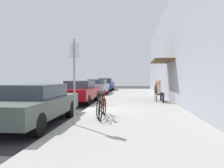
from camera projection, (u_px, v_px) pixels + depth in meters
name	position (u px, v px, depth m)	size (l,w,h in m)	color
ground_plane	(86.00, 111.00, 9.54)	(60.00, 60.00, 0.00)	#2D2D30
sidewalk_slab	(134.00, 105.00, 11.30)	(4.50, 32.00, 0.12)	#9E9B93
building_facade	(179.00, 46.00, 10.98)	(1.40, 32.00, 6.49)	#999EA8
parked_car_0	(34.00, 103.00, 6.79)	(1.80, 4.40, 1.33)	#47514C
parked_car_1	(80.00, 91.00, 12.68)	(1.80, 4.40, 1.37)	maroon
parked_car_2	(97.00, 87.00, 19.00)	(1.80, 4.40, 1.42)	#B7B7BC
parked_car_3	(105.00, 84.00, 24.81)	(1.80, 4.40, 1.51)	navy
parking_meter	(101.00, 90.00, 11.23)	(0.12, 0.10, 1.32)	slate
street_sign	(74.00, 75.00, 6.17)	(0.32, 0.06, 2.60)	gray
bicycle_0	(101.00, 107.00, 7.57)	(0.46, 1.71, 0.90)	black
bicycle_1	(103.00, 108.00, 7.26)	(0.46, 1.71, 0.90)	black
cafe_chair_0	(159.00, 94.00, 12.10)	(0.51, 0.51, 0.87)	black
seated_patron_0	(160.00, 90.00, 12.07)	(0.48, 0.42, 1.29)	#232838
cafe_chair_1	(157.00, 92.00, 13.06)	(0.48, 0.48, 0.87)	black
seated_patron_1	(158.00, 89.00, 13.04)	(0.45, 0.39, 1.29)	#232838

